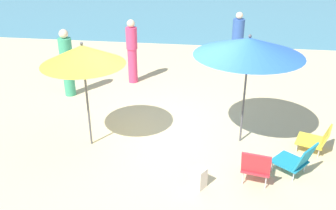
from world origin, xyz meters
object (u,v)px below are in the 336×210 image
at_px(umbrella_yellow, 83,55).
at_px(person_b, 67,63).
at_px(umbrella_blue, 249,47).
at_px(beach_chair_c, 297,160).
at_px(beach_chair_b, 316,139).
at_px(beach_chair_a, 256,166).
at_px(person_a, 237,42).
at_px(person_c, 132,51).
at_px(beach_bag, 199,178).

height_order(umbrella_yellow, person_b, umbrella_yellow).
xyz_separation_m(umbrella_blue, beach_chair_c, (0.89, -1.01, -1.63)).
distance_m(beach_chair_b, beach_chair_c, 0.97).
height_order(beach_chair_a, beach_chair_c, beach_chair_a).
bearing_deg(person_a, person_b, -92.44).
distance_m(person_b, person_c, 1.76).
bearing_deg(beach_chair_c, person_b, 10.45).
height_order(beach_chair_b, beach_bag, beach_chair_b).
bearing_deg(umbrella_yellow, beach_chair_a, -15.36).
relative_size(person_b, beach_bag, 4.80).
relative_size(beach_chair_c, person_b, 0.45).
height_order(beach_chair_b, person_b, person_b).
bearing_deg(person_b, umbrella_blue, 13.92).
bearing_deg(person_a, beach_chair_a, -31.02).
bearing_deg(beach_bag, beach_chair_a, 13.06).
xyz_separation_m(beach_chair_c, person_a, (-0.90, 5.19, 0.56)).
bearing_deg(person_c, person_a, 88.19).
bearing_deg(umbrella_yellow, beach_chair_c, -7.31).
height_order(person_b, beach_bag, person_b).
distance_m(beach_chair_b, beach_bag, 2.53).
distance_m(beach_chair_c, person_a, 5.29).
height_order(umbrella_yellow, umbrella_blue, umbrella_blue).
relative_size(beach_chair_c, beach_bag, 2.18).
relative_size(person_a, person_b, 1.02).
height_order(person_b, person_c, person_c).
relative_size(umbrella_yellow, person_b, 1.22).
bearing_deg(beach_chair_a, beach_chair_b, -34.21).
xyz_separation_m(beach_chair_c, beach_bag, (-1.61, -0.57, -0.12)).
bearing_deg(beach_chair_b, person_c, -15.33).
xyz_separation_m(beach_chair_b, person_c, (-4.21, 2.97, 0.62)).
bearing_deg(beach_chair_b, beach_chair_a, 64.66).
height_order(umbrella_yellow, beach_chair_a, umbrella_yellow).
relative_size(umbrella_blue, person_c, 1.25).
xyz_separation_m(beach_chair_b, person_a, (-1.40, 4.36, 0.60)).
bearing_deg(beach_chair_c, person_a, -41.68).
xyz_separation_m(umbrella_yellow, beach_chair_b, (4.28, 0.34, -1.56)).
height_order(beach_chair_b, person_c, person_c).
height_order(umbrella_yellow, person_c, umbrella_yellow).
relative_size(beach_chair_a, person_a, 0.41).
bearing_deg(umbrella_blue, beach_chair_b, -7.32).
bearing_deg(person_b, beach_chair_a, 0.99).
relative_size(umbrella_yellow, beach_bag, 5.85).
bearing_deg(beach_bag, beach_chair_c, 19.58).
xyz_separation_m(umbrella_blue, person_a, (-0.01, 4.18, -1.07)).
bearing_deg(beach_chair_c, umbrella_yellow, 31.16).
distance_m(umbrella_yellow, beach_bag, 2.92).
distance_m(umbrella_yellow, person_c, 3.44).
bearing_deg(beach_bag, umbrella_blue, 65.54).
bearing_deg(beach_chair_b, umbrella_blue, 12.57).
xyz_separation_m(umbrella_yellow, person_c, (0.08, 3.31, -0.94)).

